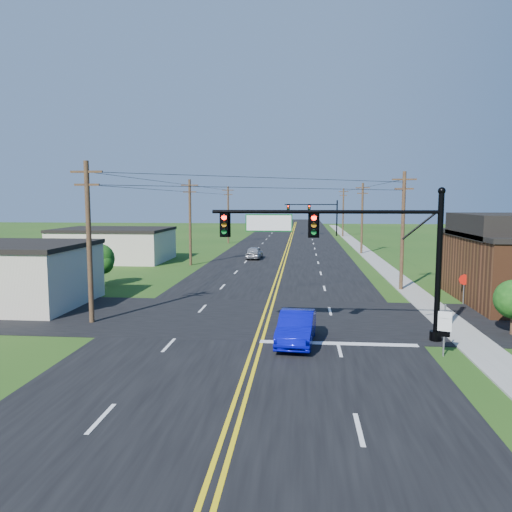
# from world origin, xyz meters

# --- Properties ---
(ground) EXTENTS (260.00, 260.00, 0.00)m
(ground) POSITION_xyz_m (0.00, 0.00, 0.00)
(ground) COLOR #1B4213
(ground) RESTS_ON ground
(road_main) EXTENTS (16.00, 220.00, 0.04)m
(road_main) POSITION_xyz_m (0.00, 50.00, 0.02)
(road_main) COLOR black
(road_main) RESTS_ON ground
(road_cross) EXTENTS (70.00, 10.00, 0.04)m
(road_cross) POSITION_xyz_m (0.00, 12.00, 0.02)
(road_cross) COLOR black
(road_cross) RESTS_ON ground
(sidewalk) EXTENTS (2.00, 160.00, 0.08)m
(sidewalk) POSITION_xyz_m (10.50, 40.00, 0.04)
(sidewalk) COLOR gray
(sidewalk) RESTS_ON ground
(signal_mast_main) EXTENTS (11.30, 0.60, 7.48)m
(signal_mast_main) POSITION_xyz_m (4.34, 8.00, 4.75)
(signal_mast_main) COLOR black
(signal_mast_main) RESTS_ON ground
(signal_mast_far) EXTENTS (10.98, 0.60, 7.48)m
(signal_mast_far) POSITION_xyz_m (4.44, 80.00, 4.55)
(signal_mast_far) COLOR black
(signal_mast_far) RESTS_ON ground
(cream_bldg_near) EXTENTS (10.20, 8.20, 4.10)m
(cream_bldg_near) POSITION_xyz_m (-17.00, 14.00, 2.06)
(cream_bldg_near) COLOR beige
(cream_bldg_near) RESTS_ON ground
(cream_bldg_far) EXTENTS (12.20, 9.20, 3.70)m
(cream_bldg_far) POSITION_xyz_m (-19.00, 38.00, 1.86)
(cream_bldg_far) COLOR beige
(cream_bldg_far) RESTS_ON ground
(utility_pole_left_a) EXTENTS (1.80, 0.28, 9.00)m
(utility_pole_left_a) POSITION_xyz_m (-9.50, 10.00, 4.72)
(utility_pole_left_a) COLOR #3B241B
(utility_pole_left_a) RESTS_ON ground
(utility_pole_left_b) EXTENTS (1.80, 0.28, 9.00)m
(utility_pole_left_b) POSITION_xyz_m (-9.50, 35.00, 4.72)
(utility_pole_left_b) COLOR #3B241B
(utility_pole_left_b) RESTS_ON ground
(utility_pole_left_c) EXTENTS (1.80, 0.28, 9.00)m
(utility_pole_left_c) POSITION_xyz_m (-9.50, 62.00, 4.72)
(utility_pole_left_c) COLOR #3B241B
(utility_pole_left_c) RESTS_ON ground
(utility_pole_right_a) EXTENTS (1.80, 0.28, 9.00)m
(utility_pole_right_a) POSITION_xyz_m (9.80, 22.00, 4.72)
(utility_pole_right_a) COLOR #3B241B
(utility_pole_right_a) RESTS_ON ground
(utility_pole_right_b) EXTENTS (1.80, 0.28, 9.00)m
(utility_pole_right_b) POSITION_xyz_m (9.80, 48.00, 4.72)
(utility_pole_right_b) COLOR #3B241B
(utility_pole_right_b) RESTS_ON ground
(utility_pole_right_c) EXTENTS (1.80, 0.28, 9.00)m
(utility_pole_right_c) POSITION_xyz_m (9.80, 78.00, 4.72)
(utility_pole_right_c) COLOR #3B241B
(utility_pole_right_c) RESTS_ON ground
(tree_right_back) EXTENTS (3.00, 3.00, 4.10)m
(tree_right_back) POSITION_xyz_m (16.00, 26.00, 2.60)
(tree_right_back) COLOR #3B241B
(tree_right_back) RESTS_ON ground
(tree_left) EXTENTS (2.40, 2.40, 3.37)m
(tree_left) POSITION_xyz_m (-14.00, 22.00, 2.16)
(tree_left) COLOR #3B241B
(tree_left) RESTS_ON ground
(blue_car) EXTENTS (1.99, 4.74, 1.52)m
(blue_car) POSITION_xyz_m (2.01, 6.90, 0.76)
(blue_car) COLOR #080BB5
(blue_car) RESTS_ON ground
(distant_car) EXTENTS (1.85, 4.29, 1.44)m
(distant_car) POSITION_xyz_m (-3.33, 41.11, 0.72)
(distant_car) COLOR #A1A2A5
(distant_car) RESTS_ON ground
(route_sign) EXTENTS (0.56, 0.22, 2.34)m
(route_sign) POSITION_xyz_m (8.51, 5.57, 1.36)
(route_sign) COLOR slate
(route_sign) RESTS_ON ground
(stop_sign) EXTENTS (0.72, 0.09, 2.03)m
(stop_sign) POSITION_xyz_m (12.88, 16.98, 1.46)
(stop_sign) COLOR slate
(stop_sign) RESTS_ON ground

